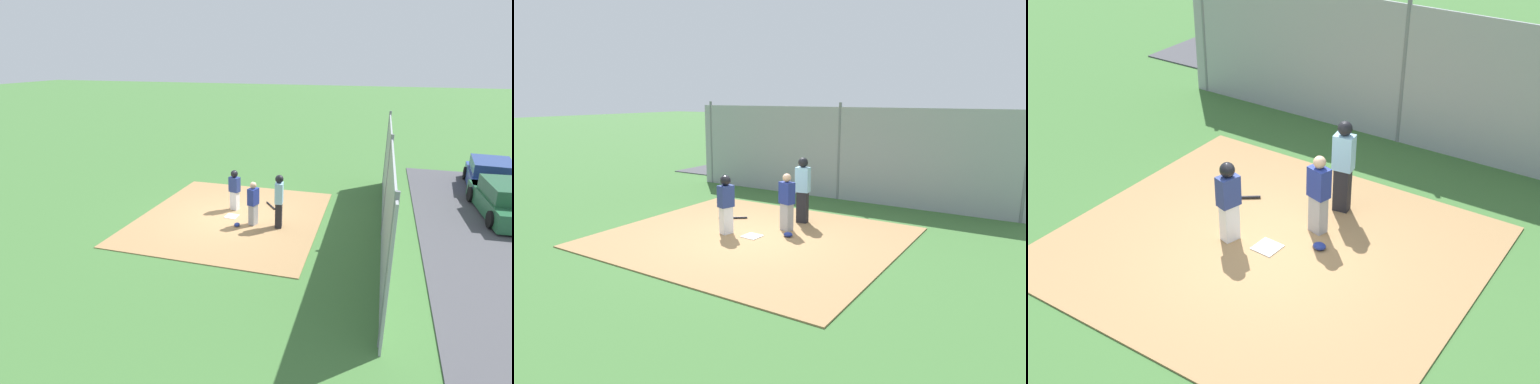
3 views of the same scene
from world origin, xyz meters
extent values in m
plane|color=#3D6B33|center=(0.00, 0.00, 0.00)|extent=(140.00, 140.00, 0.00)
cube|color=#9E774C|center=(0.00, 0.00, 0.01)|extent=(7.20, 6.40, 0.03)
cube|color=white|center=(0.00, 0.00, 0.04)|extent=(0.46, 0.46, 0.02)
cube|color=#9E9EA3|center=(-0.46, -0.97, 0.40)|extent=(0.35, 0.29, 0.73)
cube|color=navy|center=(-0.46, -0.97, 1.05)|extent=(0.44, 0.35, 0.58)
sphere|color=tan|center=(-0.46, -0.97, 1.46)|extent=(0.23, 0.23, 0.23)
cube|color=black|center=(-0.44, -1.87, 0.47)|extent=(0.33, 0.26, 0.89)
cube|color=#8CC1E0|center=(-0.44, -1.87, 1.27)|extent=(0.41, 0.31, 0.70)
sphere|color=black|center=(-0.44, -1.87, 1.76)|extent=(0.28, 0.28, 0.28)
cube|color=silver|center=(0.73, 0.13, 0.39)|extent=(0.30, 0.35, 0.72)
cube|color=navy|center=(0.73, 0.13, 1.03)|extent=(0.36, 0.44, 0.57)
sphere|color=tan|center=(0.73, 0.13, 1.43)|extent=(0.22, 0.22, 0.22)
sphere|color=black|center=(0.73, 0.13, 1.45)|extent=(0.27, 0.27, 0.27)
cylinder|color=black|center=(1.44, -1.10, 0.06)|extent=(0.71, 0.54, 0.06)
ellipsoid|color=navy|center=(-0.79, -0.48, 0.09)|extent=(0.24, 0.20, 0.12)
cube|color=#93999E|center=(0.00, -5.29, 1.60)|extent=(12.00, 0.05, 3.20)
cylinder|color=slate|center=(0.00, -5.29, 1.68)|extent=(0.10, 0.10, 3.35)
cylinder|color=slate|center=(5.70, -5.29, 1.68)|extent=(0.10, 0.10, 3.35)
cube|color=#424247|center=(0.00, -9.03, 0.02)|extent=(18.00, 5.20, 0.04)
cube|color=#235B38|center=(2.98, -9.58, 0.44)|extent=(4.29, 1.93, 0.64)
cube|color=#1E4E2F|center=(2.83, -9.58, 1.04)|extent=(2.39, 1.69, 0.56)
cylinder|color=black|center=(4.29, -8.65, 0.34)|extent=(0.61, 0.21, 0.60)
cylinder|color=black|center=(4.39, -10.35, 0.34)|extent=(0.61, 0.21, 0.60)
cylinder|color=black|center=(1.57, -8.80, 0.34)|extent=(0.61, 0.21, 0.60)
cylinder|color=black|center=(1.66, -10.50, 0.34)|extent=(0.61, 0.21, 0.60)
cube|color=#28428C|center=(6.19, -9.70, 0.44)|extent=(4.35, 2.11, 0.64)
cube|color=navy|center=(6.34, -9.72, 1.04)|extent=(2.46, 1.79, 0.56)
cylinder|color=black|center=(4.75, -10.41, 0.34)|extent=(0.62, 0.24, 0.60)
cylinder|color=black|center=(4.92, -8.72, 0.34)|extent=(0.62, 0.24, 0.60)
cylinder|color=black|center=(7.47, -10.69, 0.34)|extent=(0.62, 0.24, 0.60)
cylinder|color=black|center=(7.64, -9.00, 0.34)|extent=(0.62, 0.24, 0.60)
camera|label=1|loc=(-12.98, -4.87, 5.64)|focal=28.56mm
camera|label=2|loc=(-6.35, 9.07, 3.57)|focal=31.59mm
camera|label=3|loc=(-5.87, 8.23, 7.03)|focal=48.35mm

